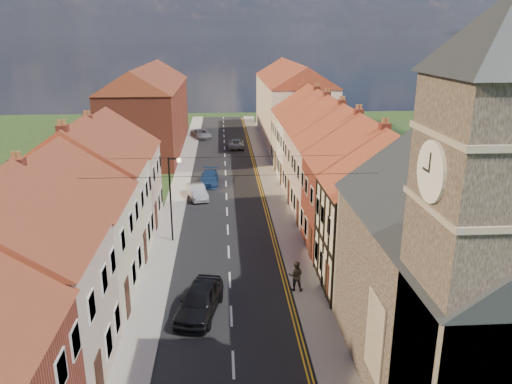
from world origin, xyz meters
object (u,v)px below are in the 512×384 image
at_px(car_near, 199,300).
at_px(pedestrian_right, 296,276).
at_px(church, 487,265).
at_px(car_distant_b, 236,143).
at_px(car_mid, 197,192).
at_px(lamppost, 172,194).
at_px(car_distant, 201,134).
at_px(car_far, 209,178).

distance_m(car_near, pedestrian_right, 5.69).
bearing_deg(church, car_near, 147.31).
bearing_deg(car_distant_b, church, 101.36).
height_order(car_near, pedestrian_right, pedestrian_right).
distance_m(church, car_mid, 29.36).
distance_m(church, lamppost, 21.38).
distance_m(car_mid, pedestrian_right, 18.39).
bearing_deg(pedestrian_right, car_distant_b, -77.03).
relative_size(church, pedestrian_right, 8.59).
xyz_separation_m(lamppost, car_mid, (1.22, 9.62, -2.91)).
height_order(car_near, car_distant_b, car_near).
bearing_deg(car_mid, pedestrian_right, -84.49).
bearing_deg(car_near, church, -20.39).
distance_m(car_distant, car_distant_b, 8.16).
bearing_deg(car_far, car_distant_b, 80.76).
bearing_deg(car_distant_b, car_near, 87.28).
distance_m(pedestrian_right, car_distant_b, 37.73).
bearing_deg(lamppost, church, -51.70).
bearing_deg(car_distant, car_near, -107.88).
distance_m(car_far, car_distant, 22.73).
xyz_separation_m(car_near, car_distant_b, (3.13, 39.62, -0.20)).
bearing_deg(lamppost, car_distant, 89.04).
bearing_deg(car_distant, car_mid, -108.54).
distance_m(car_mid, car_far, 4.49).
bearing_deg(car_distant_b, lamppost, 81.76).
bearing_deg(church, car_distant, 103.25).
distance_m(car_mid, car_distant_b, 20.79).
bearing_deg(pedestrian_right, car_mid, -60.35).
xyz_separation_m(car_near, car_mid, (-0.96, 19.24, -0.16)).
xyz_separation_m(car_mid, car_distant_b, (4.10, 20.38, -0.03)).
height_order(car_far, car_distant_b, car_far).
relative_size(car_near, car_far, 1.08).
xyz_separation_m(car_mid, pedestrian_right, (6.30, -17.28, 0.38)).
relative_size(lamppost, pedestrian_right, 3.39).
relative_size(car_distant, car_distant_b, 1.03).
bearing_deg(pedestrian_right, lamppost, -35.93).
height_order(car_mid, car_distant_b, car_mid).
bearing_deg(car_far, pedestrian_right, -74.55).
bearing_deg(car_near, pedestrian_right, 32.50).
xyz_separation_m(lamppost, car_far, (2.22, 14.00, -2.91)).
relative_size(church, car_distant, 3.47).
bearing_deg(lamppost, car_near, -77.25).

